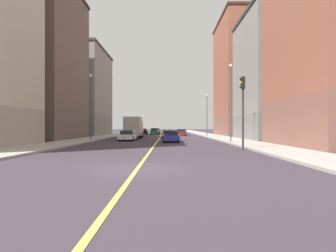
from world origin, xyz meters
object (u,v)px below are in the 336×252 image
object	(u,v)px
car_black	(143,132)
street_lamp_left_far	(207,111)
car_red	(156,131)
building_left_mid	(282,77)
car_green	(155,131)
street_lamp_right_near	(90,100)
traffic_light_left_near	(243,102)
box_truck	(134,127)
street_lamp_left_near	(231,95)
car_maroon	(181,132)
building_right_midblock	(37,63)
building_right_distant	(79,93)
car_blue	(171,136)
car_orange	(168,134)
building_left_far	(246,77)
car_white	(128,136)

from	to	relation	value
car_black	street_lamp_left_far	bearing A→B (deg)	-55.25
car_black	car_red	size ratio (longest dim) A/B	0.95
building_left_mid	street_lamp_left_far	distance (m)	16.08
building_left_mid	car_green	world-z (taller)	building_left_mid
street_lamp_left_far	car_red	world-z (taller)	street_lamp_left_far
street_lamp_right_near	street_lamp_left_far	bearing A→B (deg)	47.64
traffic_light_left_near	box_truck	size ratio (longest dim) A/B	0.74
street_lamp_left_near	car_maroon	world-z (taller)	street_lamp_left_near
traffic_light_left_near	building_right_midblock	bearing A→B (deg)	140.57
street_lamp_right_near	car_black	bearing A→B (deg)	84.11
building_right_distant	car_blue	bearing A→B (deg)	-57.25
box_truck	car_blue	bearing A→B (deg)	-65.65
car_maroon	street_lamp_right_near	bearing A→B (deg)	-116.04
car_orange	car_blue	bearing A→B (deg)	-88.88
street_lamp_left_near	car_orange	size ratio (longest dim) A/B	1.81
car_blue	car_green	bearing A→B (deg)	95.22
traffic_light_left_near	box_truck	xyz separation A→B (m)	(-10.68, 23.88, -1.93)
building_left_far	street_lamp_left_far	xyz separation A→B (m)	(-8.25, -6.36, -6.60)
street_lamp_right_near	car_blue	distance (m)	10.58
street_lamp_left_far	street_lamp_right_near	bearing A→B (deg)	-132.36
box_truck	building_left_far	bearing A→B (deg)	35.18
car_black	building_left_mid	bearing A→B (deg)	-56.49
building_right_midblock	car_white	world-z (taller)	building_right_midblock
building_left_far	car_black	world-z (taller)	building_left_far
street_lamp_left_far	car_blue	world-z (taller)	street_lamp_left_far
building_right_midblock	street_lamp_left_near	world-z (taller)	building_right_midblock
car_blue	car_red	world-z (taller)	car_blue
street_lamp_left_far	car_white	size ratio (longest dim) A/B	1.55
car_white	car_black	xyz separation A→B (m)	(-0.62, 33.35, -0.00)
traffic_light_left_near	street_lamp_right_near	world-z (taller)	street_lamp_right_near
street_lamp_right_near	building_right_distant	bearing A→B (deg)	108.01
car_red	building_right_midblock	bearing A→B (deg)	-111.08
street_lamp_right_near	car_maroon	xyz separation A→B (m)	(11.74, 24.04, -4.21)
building_left_mid	car_blue	world-z (taller)	building_left_mid
building_left_far	building_right_midblock	world-z (taller)	building_left_far
street_lamp_left_far	car_green	distance (m)	18.49
traffic_light_left_near	car_orange	size ratio (longest dim) A/B	1.21
car_blue	street_lamp_left_far	bearing A→B (deg)	71.96
car_blue	car_black	bearing A→B (deg)	98.97
building_left_mid	street_lamp_left_far	world-z (taller)	building_left_mid
car_maroon	car_green	world-z (taller)	car_green
street_lamp_right_near	car_maroon	size ratio (longest dim) A/B	1.94
street_lamp_left_far	car_green	world-z (taller)	street_lamp_left_far
street_lamp_left_far	car_black	size ratio (longest dim) A/B	1.78
car_white	car_green	bearing A→B (deg)	86.22
building_right_midblock	car_maroon	bearing A→B (deg)	44.03
street_lamp_right_near	car_black	xyz separation A→B (m)	(3.61, 34.96, -4.21)
traffic_light_left_near	car_black	world-z (taller)	traffic_light_left_near
building_right_midblock	building_left_mid	bearing A→B (deg)	-1.16
building_right_distant	traffic_light_left_near	size ratio (longest dim) A/B	3.30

